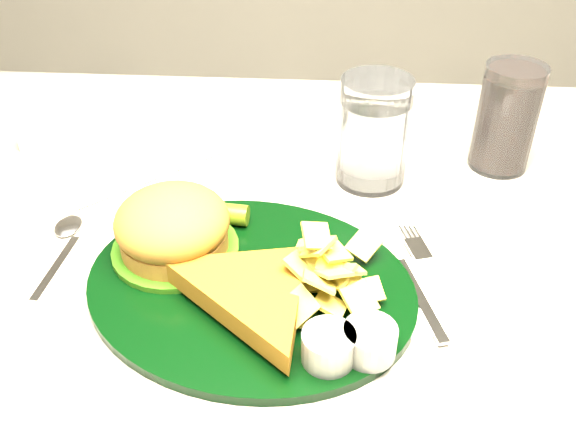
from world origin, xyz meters
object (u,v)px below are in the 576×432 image
cola_glass (507,118)px  dinner_plate (249,261)px  water_glass (373,132)px  fork_napkin (419,293)px

cola_glass → dinner_plate: bearing=-138.6°
water_glass → fork_napkin: water_glass is taller
water_glass → fork_napkin: bearing=-78.9°
dinner_plate → cola_glass: bearing=57.3°
water_glass → cola_glass: bearing=15.2°
dinner_plate → fork_napkin: dinner_plate is taller
cola_glass → fork_napkin: 0.28m
dinner_plate → fork_napkin: (0.16, 0.00, -0.03)m
dinner_plate → water_glass: size_ratio=2.48×
dinner_plate → cola_glass: cola_glass is taller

